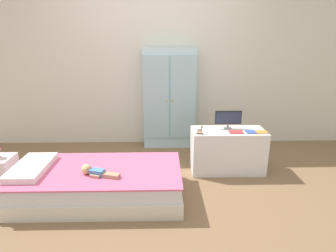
% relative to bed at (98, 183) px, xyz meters
% --- Properties ---
extents(ground_plane, '(10.00, 10.00, 0.02)m').
position_rel_bed_xyz_m(ground_plane, '(0.52, 0.05, -0.16)').
color(ground_plane, brown).
extents(back_wall, '(6.40, 0.05, 2.70)m').
position_rel_bed_xyz_m(back_wall, '(0.52, 1.63, 1.20)').
color(back_wall, silver).
rests_on(back_wall, ground_plane).
extents(bed, '(1.70, 0.86, 0.31)m').
position_rel_bed_xyz_m(bed, '(0.00, 0.00, 0.00)').
color(bed, silver).
rests_on(bed, ground_plane).
extents(pillow, '(0.32, 0.61, 0.06)m').
position_rel_bed_xyz_m(pillow, '(-0.65, 0.00, 0.19)').
color(pillow, white).
rests_on(pillow, bed).
extents(doll, '(0.39, 0.18, 0.10)m').
position_rel_bed_xyz_m(doll, '(-0.01, -0.12, 0.20)').
color(doll, '#4C84C6').
rests_on(doll, bed).
extents(nightstand, '(0.30, 0.30, 0.36)m').
position_rel_bed_xyz_m(nightstand, '(-1.10, 0.20, 0.03)').
color(nightstand, silver).
rests_on(nightstand, ground_plane).
extents(wardrobe, '(0.76, 0.29, 1.45)m').
position_rel_bed_xyz_m(wardrobe, '(0.77, 1.45, 0.57)').
color(wardrobe, silver).
rests_on(wardrobe, ground_plane).
extents(tv_stand, '(0.87, 0.40, 0.52)m').
position_rel_bed_xyz_m(tv_stand, '(1.46, 0.59, 0.11)').
color(tv_stand, white).
rests_on(tv_stand, ground_plane).
extents(tv_monitor, '(0.32, 0.10, 0.22)m').
position_rel_bed_xyz_m(tv_monitor, '(1.46, 0.66, 0.50)').
color(tv_monitor, '#99999E').
rests_on(tv_monitor, tv_stand).
extents(rocking_horse_toy, '(0.08, 0.04, 0.10)m').
position_rel_bed_xyz_m(rocking_horse_toy, '(1.10, 0.46, 0.41)').
color(rocking_horse_toy, '#8E6642').
rests_on(rocking_horse_toy, tv_stand).
extents(book_red, '(0.16, 0.10, 0.01)m').
position_rel_bed_xyz_m(book_red, '(1.52, 0.50, 0.37)').
color(book_red, '#CC3838').
rests_on(book_red, tv_stand).
extents(book_blue, '(0.11, 0.11, 0.01)m').
position_rel_bed_xyz_m(book_blue, '(1.70, 0.50, 0.38)').
color(book_blue, blue).
rests_on(book_blue, tv_stand).
extents(book_orange, '(0.13, 0.10, 0.01)m').
position_rel_bed_xyz_m(book_orange, '(1.82, 0.50, 0.37)').
color(book_orange, orange).
rests_on(book_orange, tv_stand).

